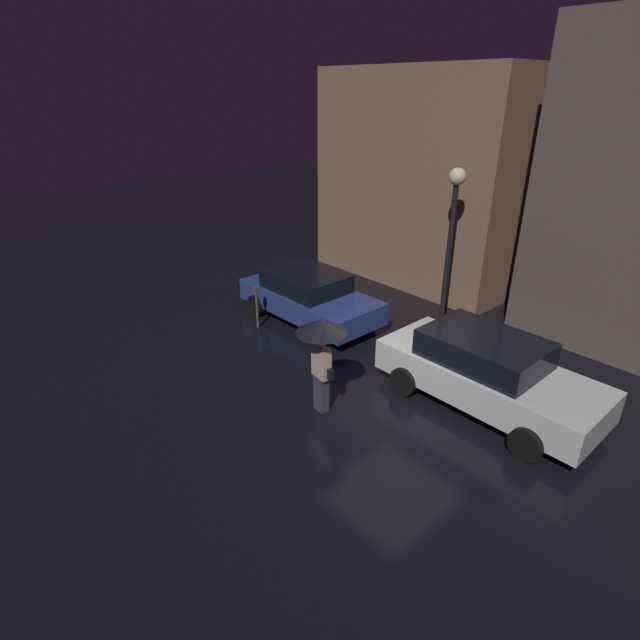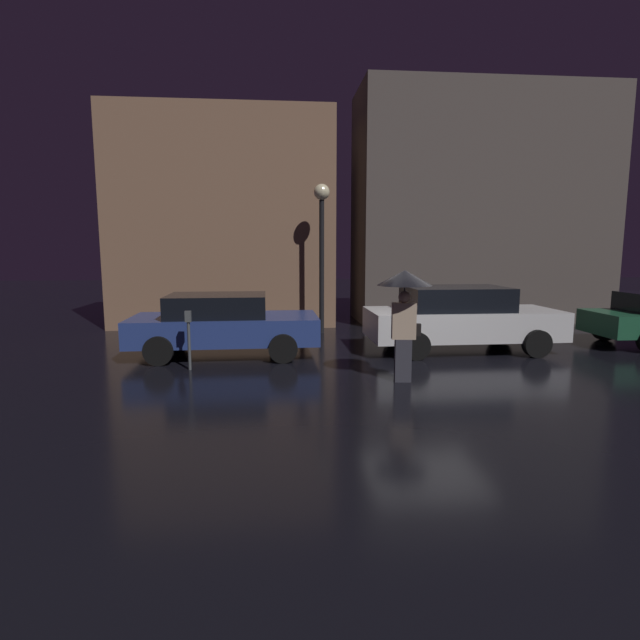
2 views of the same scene
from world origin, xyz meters
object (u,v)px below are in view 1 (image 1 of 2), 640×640
object	(u,v)px
pedestrian_with_umbrella	(321,341)
parking_meter	(257,303)
street_lamp_near	(453,215)
parked_car_blue	(309,296)
parked_car_white	(487,371)

from	to	relation	value
pedestrian_with_umbrella	parking_meter	world-z (taller)	pedestrian_with_umbrella
street_lamp_near	parking_meter	bearing A→B (deg)	-126.16
parked_car_blue	pedestrian_with_umbrella	world-z (taller)	pedestrian_with_umbrella
parked_car_white	street_lamp_near	bearing A→B (deg)	137.18
parked_car_white	street_lamp_near	world-z (taller)	street_lamp_near
parked_car_white	street_lamp_near	distance (m)	4.67
parking_meter	street_lamp_near	bearing A→B (deg)	53.84
parked_car_blue	street_lamp_near	world-z (taller)	street_lamp_near
parked_car_white	parking_meter	xyz separation A→B (m)	(-6.09, -1.40, -0.05)
parked_car_blue	street_lamp_near	bearing A→B (deg)	47.06
parked_car_white	parking_meter	size ratio (longest dim) A/B	3.76
parked_car_blue	pedestrian_with_umbrella	distance (m)	4.44
pedestrian_with_umbrella	parking_meter	distance (m)	4.29
parked_car_blue	parking_meter	world-z (taller)	parked_car_blue
parked_car_white	parking_meter	distance (m)	6.24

